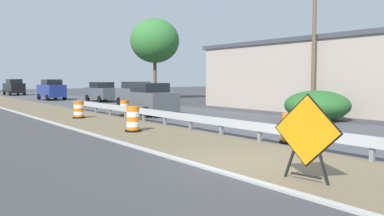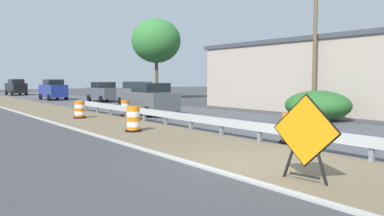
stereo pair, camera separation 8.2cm
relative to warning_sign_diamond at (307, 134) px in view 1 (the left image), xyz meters
The scene contains 19 objects.
ground_plane 2.35m from the warning_sign_diamond, 81.94° to the left, with size 160.00×160.00×0.00m, color #3D3D3F.
median_dirt_strip 2.61m from the warning_sign_diamond, 60.43° to the left, with size 4.17×120.00×0.01m, color #706047.
far_lane_asphalt 7.65m from the warning_sign_diamond, 15.94° to the left, with size 8.05×120.00×0.00m, color #4C4C51.
curb_near_edge 2.54m from the warning_sign_diamond, 115.77° to the left, with size 0.20×120.00×0.11m, color #ADADA8.
guardrail_median 3.29m from the warning_sign_diamond, 21.09° to the left, with size 0.18×41.25×0.71m.
warning_sign_diamond is the anchor object (origin of this frame).
traffic_barrel_nearest 5.14m from the warning_sign_diamond, 42.49° to the left, with size 0.73×0.73×1.05m.
traffic_barrel_close 9.46m from the warning_sign_diamond, 85.21° to the left, with size 0.69×0.69×1.08m.
traffic_barrel_mid 16.14m from the warning_sign_diamond, 77.02° to the left, with size 0.64×0.64×0.96m.
traffic_barrel_far 16.31m from the warning_sign_diamond, 86.45° to the left, with size 0.71×0.71×0.98m.
car_lead_near_lane 16.45m from the warning_sign_diamond, 71.42° to the left, with size 2.18×4.38×2.00m.
car_trailing_near_lane 31.90m from the warning_sign_diamond, 73.88° to the left, with size 2.17×4.46×1.92m.
car_lead_far_lane 36.96m from the warning_sign_diamond, 81.15° to the left, with size 2.12×4.15×2.18m.
car_mid_far_lane 25.58m from the warning_sign_diamond, 69.38° to the left, with size 2.15×4.45×2.00m.
car_trailing_far_lane 51.86m from the warning_sign_diamond, 84.16° to the left, with size 2.16×4.61×2.19m.
roadside_shop_near 20.83m from the warning_sign_diamond, 37.14° to the left, with size 6.37×15.76×4.97m.
utility_pole_near 16.34m from the warning_sign_diamond, 35.17° to the left, with size 0.24×1.80×8.85m.
bush_roadside 13.13m from the warning_sign_diamond, 34.04° to the left, with size 3.49×3.49×1.62m, color #286028.
tree_roadside 35.05m from the warning_sign_diamond, 63.89° to the left, with size 5.32×5.32×8.77m.
Camera 1 is at (-7.35, -7.26, 2.26)m, focal length 36.10 mm.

